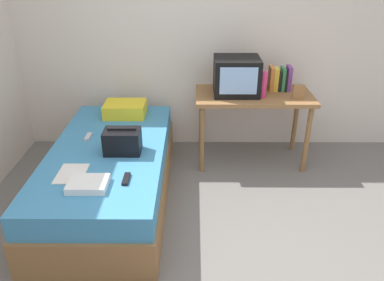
% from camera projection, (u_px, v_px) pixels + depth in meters
% --- Properties ---
extents(ground_plane, '(8.00, 8.00, 0.00)m').
position_uv_depth(ground_plane, '(202.00, 264.00, 2.73)').
color(ground_plane, slate).
extents(wall_back, '(5.20, 0.10, 2.60)m').
position_uv_depth(wall_back, '(200.00, 29.00, 3.93)').
color(wall_back, beige).
rests_on(wall_back, ground).
extents(bed, '(1.00, 2.00, 0.51)m').
position_uv_depth(bed, '(110.00, 173.00, 3.36)').
color(bed, olive).
rests_on(bed, ground).
extents(desk, '(1.16, 0.60, 0.75)m').
position_uv_depth(desk, '(253.00, 103.00, 3.81)').
color(desk, olive).
rests_on(desk, ground).
extents(tv, '(0.44, 0.39, 0.36)m').
position_uv_depth(tv, '(236.00, 76.00, 3.69)').
color(tv, black).
rests_on(tv, desk).
extents(water_bottle, '(0.07, 0.07, 0.26)m').
position_uv_depth(water_bottle, '(263.00, 84.00, 3.62)').
color(water_bottle, '#E53372').
rests_on(water_bottle, desk).
extents(book_row, '(0.22, 0.17, 0.25)m').
position_uv_depth(book_row, '(280.00, 79.00, 3.82)').
color(book_row, '#CC7233').
rests_on(book_row, desk).
extents(picture_frame, '(0.11, 0.02, 0.14)m').
position_uv_depth(picture_frame, '(298.00, 92.00, 3.60)').
color(picture_frame, olive).
rests_on(picture_frame, desk).
extents(pillow, '(0.41, 0.31, 0.14)m').
position_uv_depth(pillow, '(125.00, 109.00, 3.85)').
color(pillow, yellow).
rests_on(pillow, bed).
extents(handbag, '(0.30, 0.20, 0.22)m').
position_uv_depth(handbag, '(123.00, 141.00, 3.13)').
color(handbag, black).
rests_on(handbag, bed).
extents(magazine, '(0.21, 0.29, 0.01)m').
position_uv_depth(magazine, '(72.00, 174.00, 2.86)').
color(magazine, white).
rests_on(magazine, bed).
extents(remote_dark, '(0.04, 0.16, 0.02)m').
position_uv_depth(remote_dark, '(126.00, 179.00, 2.78)').
color(remote_dark, black).
rests_on(remote_dark, bed).
extents(remote_silver, '(0.04, 0.14, 0.02)m').
position_uv_depth(remote_silver, '(88.00, 137.00, 3.41)').
color(remote_silver, '#B7B7BC').
rests_on(remote_silver, bed).
extents(folded_towel, '(0.28, 0.22, 0.05)m').
position_uv_depth(folded_towel, '(88.00, 184.00, 2.69)').
color(folded_towel, white).
rests_on(folded_towel, bed).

